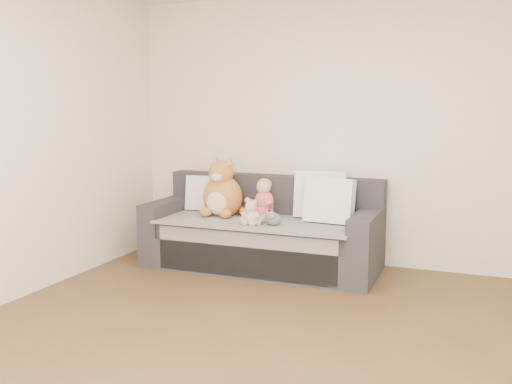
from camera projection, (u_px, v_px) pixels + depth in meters
room_shell at (284, 143)px, 3.54m from camera, size 5.00×5.00×5.00m
sofa at (263, 235)px, 5.47m from camera, size 2.20×0.94×0.85m
cushion_left at (205, 193)px, 5.84m from camera, size 0.40×0.22×0.36m
cushion_right_back at (320, 195)px, 5.44m from camera, size 0.51×0.27×0.46m
cushion_right_front at (329, 201)px, 5.19m from camera, size 0.46×0.24×0.42m
toddler at (263, 203)px, 5.32m from camera, size 0.28×0.40×0.40m
plush_cat at (222, 193)px, 5.55m from camera, size 0.49×0.41×0.61m
teddy_bear at (251, 215)px, 5.10m from camera, size 0.19×0.15×0.24m
plush_cow at (273, 218)px, 5.09m from camera, size 0.12×0.19×0.15m
sippy_cup at (271, 217)px, 5.14m from camera, size 0.11×0.08×0.12m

